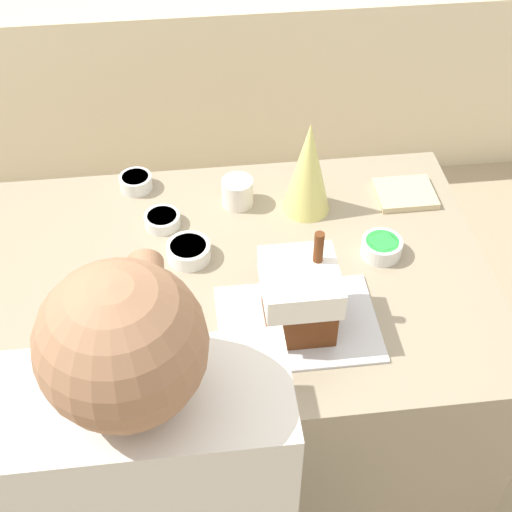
{
  "coord_description": "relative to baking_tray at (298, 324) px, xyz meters",
  "views": [
    {
      "loc": [
        -0.08,
        -1.35,
        2.31
      ],
      "look_at": [
        0.08,
        0.0,
        0.97
      ],
      "focal_mm": 50.0,
      "sensor_mm": 36.0,
      "label": 1
    }
  ],
  "objects": [
    {
      "name": "mug",
      "position": [
        -0.1,
        0.5,
        0.04
      ],
      "size": [
        0.09,
        0.09,
        0.09
      ],
      "color": "white",
      "rests_on": "kitchen_island"
    },
    {
      "name": "candy_bowl_far_right",
      "position": [
        0.27,
        0.23,
        0.02
      ],
      "size": [
        0.11,
        0.11,
        0.05
      ],
      "color": "white",
      "rests_on": "kitchen_island"
    },
    {
      "name": "back_cabinet_block",
      "position": [
        -0.17,
        2.04,
        -0.46
      ],
      "size": [
        6.0,
        0.6,
        0.91
      ],
      "color": "beige",
      "rests_on": "ground_plane"
    },
    {
      "name": "kitchen_island",
      "position": [
        -0.17,
        0.2,
        -0.46
      ],
      "size": [
        1.46,
        0.96,
        0.91
      ],
      "color": "gray",
      "rests_on": "ground_plane"
    },
    {
      "name": "candy_bowl_near_tray_left",
      "position": [
        -0.26,
        0.28,
        0.02
      ],
      "size": [
        0.12,
        0.12,
        0.05
      ],
      "color": "white",
      "rests_on": "kitchen_island"
    },
    {
      "name": "gingerbread_house",
      "position": [
        0.0,
        0.0,
        0.1
      ],
      "size": [
        0.18,
        0.19,
        0.27
      ],
      "color": "#5B2D14",
      "rests_on": "baking_tray"
    },
    {
      "name": "candy_bowl_near_tray_right",
      "position": [
        -0.33,
        0.42,
        0.02
      ],
      "size": [
        0.11,
        0.11,
        0.04
      ],
      "color": "silver",
      "rests_on": "kitchen_island"
    },
    {
      "name": "cookbook",
      "position": [
        0.41,
        0.47,
        0.01
      ],
      "size": [
        0.18,
        0.15,
        0.02
      ],
      "color": "#CCB78C",
      "rests_on": "kitchen_island"
    },
    {
      "name": "baking_tray",
      "position": [
        0.0,
        0.0,
        0.0
      ],
      "size": [
        0.41,
        0.29,
        0.01
      ],
      "color": "silver",
      "rests_on": "kitchen_island"
    },
    {
      "name": "ground_plane",
      "position": [
        -0.17,
        0.2,
        -0.91
      ],
      "size": [
        12.0,
        12.0,
        0.0
      ],
      "primitive_type": "plane",
      "color": "tan"
    },
    {
      "name": "decorative_tree",
      "position": [
        0.1,
        0.45,
        0.15
      ],
      "size": [
        0.14,
        0.14,
        0.3
      ],
      "color": "#DBD675",
      "rests_on": "kitchen_island"
    },
    {
      "name": "candy_bowl_behind_tray",
      "position": [
        -0.41,
        0.6,
        0.02
      ],
      "size": [
        0.1,
        0.1,
        0.05
      ],
      "color": "silver",
      "rests_on": "kitchen_island"
    }
  ]
}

